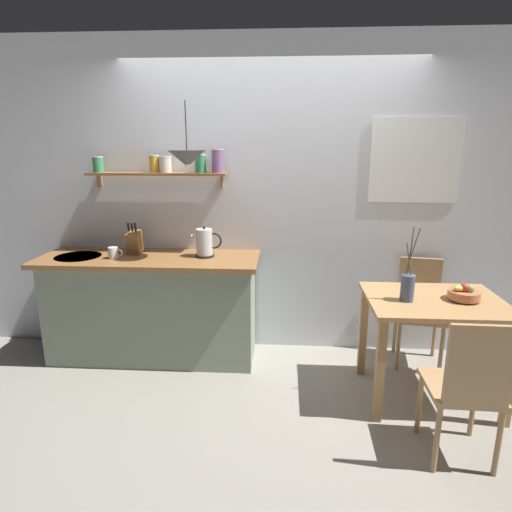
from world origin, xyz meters
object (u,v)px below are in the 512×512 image
object	(u,v)px
twig_vase	(408,287)
dining_table	(433,316)
knife_block	(135,242)
dining_chair_far	(419,306)
pendant_lamp	(187,158)
dining_chair_near	(467,385)
fruit_bowl	(464,293)
coffee_mug_by_sink	(114,253)
electric_kettle	(205,243)

from	to	relation	value
twig_vase	dining_table	bearing A→B (deg)	12.15
knife_block	dining_chair_far	bearing A→B (deg)	0.59
twig_vase	pendant_lamp	bearing A→B (deg)	164.43
dining_chair_near	pendant_lamp	bearing A→B (deg)	148.82
fruit_bowl	knife_block	distance (m)	2.59
twig_vase	coffee_mug_by_sink	size ratio (longest dim) A/B	4.33
dining_table	twig_vase	world-z (taller)	twig_vase
dining_chair_near	knife_block	distance (m)	2.68
twig_vase	knife_block	size ratio (longest dim) A/B	1.85
pendant_lamp	electric_kettle	bearing A→B (deg)	51.19
dining_chair_near	coffee_mug_by_sink	bearing A→B (deg)	155.75
fruit_bowl	pendant_lamp	bearing A→B (deg)	168.33
dining_table	dining_chair_far	distance (m)	0.62
fruit_bowl	electric_kettle	xyz separation A→B (m)	(-1.91, 0.53, 0.21)
twig_vase	dining_chair_near	bearing A→B (deg)	-73.29
twig_vase	dining_chair_far	bearing A→B (deg)	64.85
dining_chair_near	knife_block	world-z (taller)	knife_block
knife_block	coffee_mug_by_sink	distance (m)	0.21
pendant_lamp	coffee_mug_by_sink	bearing A→B (deg)	178.99
dining_table	electric_kettle	xyz separation A→B (m)	(-1.72, 0.52, 0.39)
coffee_mug_by_sink	dining_table	bearing A→B (deg)	-9.53
twig_vase	pendant_lamp	xyz separation A→B (m)	(-1.60, 0.45, 0.85)
dining_chair_far	pendant_lamp	world-z (taller)	pendant_lamp
pendant_lamp	dining_chair_far	bearing A→B (deg)	5.77
dining_chair_near	coffee_mug_by_sink	size ratio (longest dim) A/B	7.69
dining_table	dining_chair_far	bearing A→B (deg)	81.53
fruit_bowl	coffee_mug_by_sink	size ratio (longest dim) A/B	1.79
pendant_lamp	dining_table	bearing A→B (deg)	-12.47
knife_block	coffee_mug_by_sink	world-z (taller)	knife_block
dining_chair_far	fruit_bowl	distance (m)	0.70
dining_table	dining_chair_far	world-z (taller)	dining_chair_far
fruit_bowl	knife_block	size ratio (longest dim) A/B	0.77
dining_chair_far	twig_vase	distance (m)	0.80
pendant_lamp	dining_chair_near	bearing A→B (deg)	-31.18
dining_table	pendant_lamp	size ratio (longest dim) A/B	1.94
fruit_bowl	dining_chair_near	bearing A→B (deg)	-106.97
twig_vase	pendant_lamp	size ratio (longest dim) A/B	1.07
coffee_mug_by_sink	pendant_lamp	bearing A→B (deg)	-1.01
dining_chair_near	twig_vase	size ratio (longest dim) A/B	1.78
dining_chair_near	knife_block	size ratio (longest dim) A/B	3.29
dining_chair_near	pendant_lamp	size ratio (longest dim) A/B	1.90
dining_chair_far	fruit_bowl	bearing A→B (deg)	-80.87
dining_table	fruit_bowl	distance (m)	0.26
fruit_bowl	knife_block	world-z (taller)	knife_block
dining_chair_near	dining_chair_far	bearing A→B (deg)	85.17
dining_chair_near	twig_vase	bearing A→B (deg)	106.71
fruit_bowl	pendant_lamp	size ratio (longest dim) A/B	0.44
dining_table	twig_vase	size ratio (longest dim) A/B	1.82
electric_kettle	twig_vase	bearing A→B (deg)	-20.56
twig_vase	electric_kettle	world-z (taller)	twig_vase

